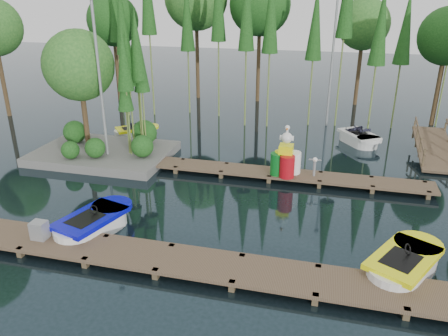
% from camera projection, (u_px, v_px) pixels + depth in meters
% --- Properties ---
extents(ground_plane, '(90.00, 90.00, 0.00)m').
position_uv_depth(ground_plane, '(208.00, 198.00, 16.58)').
color(ground_plane, '#1A2A31').
extents(near_dock, '(18.00, 1.50, 0.50)m').
position_uv_depth(near_dock, '(164.00, 258.00, 12.46)').
color(near_dock, brown).
rests_on(near_dock, ground).
extents(far_dock, '(15.00, 1.20, 0.50)m').
position_uv_depth(far_dock, '(247.00, 171.00, 18.51)').
color(far_dock, brown).
rests_on(far_dock, ground).
extents(island, '(6.20, 4.20, 6.75)m').
position_uv_depth(island, '(94.00, 89.00, 19.77)').
color(island, slate).
rests_on(island, ground).
extents(tree_screen, '(34.42, 18.53, 10.31)m').
position_uv_depth(tree_screen, '(225.00, 14.00, 24.24)').
color(tree_screen, '#4B3620').
rests_on(tree_screen, ground).
extents(lamp_island, '(0.30, 0.30, 7.25)m').
position_uv_depth(lamp_island, '(99.00, 69.00, 18.47)').
color(lamp_island, gray).
rests_on(lamp_island, ground).
extents(lamp_rear, '(0.30, 0.30, 7.25)m').
position_uv_depth(lamp_rear, '(333.00, 51.00, 23.93)').
color(lamp_rear, gray).
rests_on(lamp_rear, ground).
extents(ramp, '(1.50, 3.94, 1.49)m').
position_uv_depth(ramp, '(434.00, 148.00, 20.14)').
color(ramp, brown).
rests_on(ramp, ground).
extents(boat_blue, '(2.10, 3.22, 1.00)m').
position_uv_depth(boat_blue, '(93.00, 224.00, 14.17)').
color(boat_blue, white).
rests_on(boat_blue, ground).
extents(boat_yellow_near, '(2.64, 3.26, 1.00)m').
position_uv_depth(boat_yellow_near, '(404.00, 266.00, 12.04)').
color(boat_yellow_near, white).
rests_on(boat_yellow_near, ground).
extents(boat_yellow_far, '(2.56, 2.36, 1.21)m').
position_uv_depth(boat_yellow_far, '(135.00, 132.00, 23.52)').
color(boat_yellow_far, white).
rests_on(boat_yellow_far, ground).
extents(boat_white_far, '(2.51, 2.92, 1.28)m').
position_uv_depth(boat_white_far, '(359.00, 138.00, 22.39)').
color(boat_white_far, white).
rests_on(boat_white_far, ground).
extents(utility_cabinet, '(0.46, 0.39, 0.56)m').
position_uv_depth(utility_cabinet, '(39.00, 230.00, 13.24)').
color(utility_cabinet, gray).
rests_on(utility_cabinet, near_dock).
extents(yellow_barrel, '(0.62, 0.62, 0.94)m').
position_uv_depth(yellow_barrel, '(282.00, 162.00, 17.97)').
color(yellow_barrel, '#FBFF0D').
rests_on(yellow_barrel, far_dock).
extents(drum_cluster, '(1.21, 1.11, 2.09)m').
position_uv_depth(drum_cluster, '(286.00, 161.00, 17.74)').
color(drum_cluster, '#0B681D').
rests_on(drum_cluster, far_dock).
extents(seagull_post, '(0.50, 0.27, 0.80)m').
position_uv_depth(seagull_post, '(315.00, 163.00, 17.64)').
color(seagull_post, gray).
rests_on(seagull_post, far_dock).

